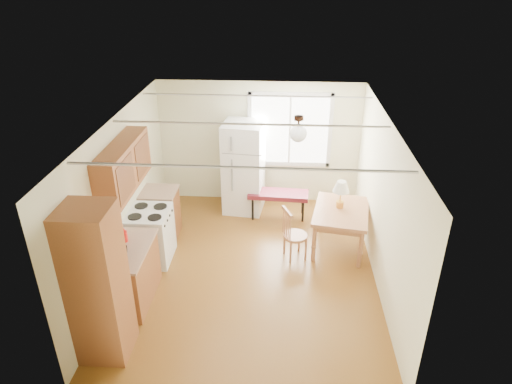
# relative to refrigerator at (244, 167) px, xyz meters

# --- Properties ---
(room_shell) EXTENTS (4.60, 5.60, 2.62)m
(room_shell) POSITION_rel_refrigerator_xyz_m (0.28, -2.05, 0.34)
(room_shell) COLOR brown
(room_shell) RESTS_ON ground
(kitchen_run) EXTENTS (0.65, 3.40, 2.20)m
(kitchen_run) POSITION_rel_refrigerator_xyz_m (-1.43, -2.68, -0.07)
(kitchen_run) COLOR brown
(kitchen_run) RESTS_ON ground
(window_unit) EXTENTS (1.64, 0.05, 1.51)m
(window_unit) POSITION_rel_refrigerator_xyz_m (0.88, 0.42, 0.64)
(window_unit) COLOR white
(window_unit) RESTS_ON room_shell
(pendant_light) EXTENTS (0.26, 0.26, 0.40)m
(pendant_light) POSITION_rel_refrigerator_xyz_m (0.98, -1.65, 1.33)
(pendant_light) COLOR black
(pendant_light) RESTS_ON room_shell
(refrigerator) EXTENTS (0.83, 0.83, 1.82)m
(refrigerator) POSITION_rel_refrigerator_xyz_m (0.00, 0.00, 0.00)
(refrigerator) COLOR white
(refrigerator) RESTS_ON ground
(bench) EXTENTS (1.18, 0.49, 0.53)m
(bench) POSITION_rel_refrigerator_xyz_m (0.69, -0.30, -0.44)
(bench) COLOR maroon
(bench) RESTS_ON ground
(dining_table) EXTENTS (1.09, 1.33, 0.75)m
(dining_table) POSITION_rel_refrigerator_xyz_m (1.78, -1.30, -0.26)
(dining_table) COLOR #9D603C
(dining_table) RESTS_ON ground
(chair) EXTENTS (0.45, 0.45, 0.92)m
(chair) POSITION_rel_refrigerator_xyz_m (0.93, -1.69, -0.38)
(chair) COLOR #9D603C
(chair) RESTS_ON ground
(table_lamp) EXTENTS (0.28, 0.28, 0.49)m
(table_lamp) POSITION_rel_refrigerator_xyz_m (1.76, -1.21, 0.19)
(table_lamp) COLOR gold
(table_lamp) RESTS_ON dining_table
(coffee_maker) EXTENTS (0.21, 0.25, 0.33)m
(coffee_maker) POSITION_rel_refrigerator_xyz_m (-1.44, -3.07, 0.11)
(coffee_maker) COLOR black
(coffee_maker) RESTS_ON kitchen_run
(kettle) EXTENTS (0.11, 0.11, 0.22)m
(kettle) POSITION_rel_refrigerator_xyz_m (-1.50, -2.72, 0.08)
(kettle) COLOR red
(kettle) RESTS_ON kitchen_run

